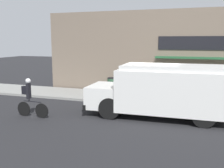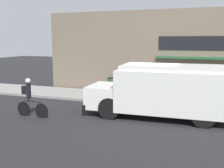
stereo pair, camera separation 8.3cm
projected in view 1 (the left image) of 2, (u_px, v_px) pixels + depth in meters
name	position (u px, v px, depth m)	size (l,w,h in m)	color
ground_plane	(152.00, 107.00, 13.16)	(70.00, 70.00, 0.00)	#232326
sidewalk	(157.00, 100.00, 14.47)	(28.00, 2.82, 0.13)	gray
storefront	(163.00, 53.00, 15.55)	(15.00, 0.80, 5.11)	#756656
school_bus	(165.00, 90.00, 11.23)	(6.22, 2.70, 2.29)	white
cyclist	(30.00, 98.00, 11.37)	(1.58, 0.22, 1.70)	black
trash_bin	(112.00, 85.00, 16.11)	(0.61, 0.61, 0.93)	#2D5138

